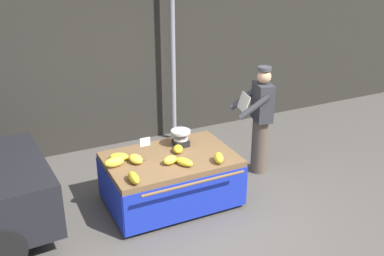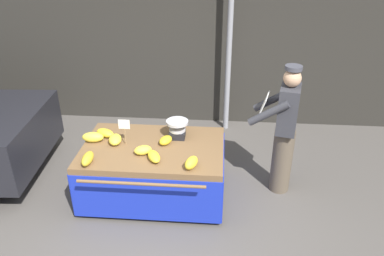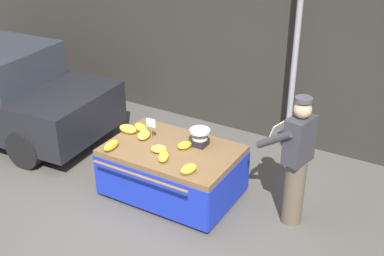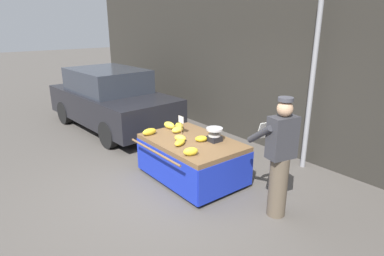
{
  "view_description": "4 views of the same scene",
  "coord_description": "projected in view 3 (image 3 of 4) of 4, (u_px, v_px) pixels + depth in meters",
  "views": [
    {
      "loc": [
        -2.24,
        -4.42,
        3.5
      ],
      "look_at": [
        0.25,
        0.72,
        1.05
      ],
      "focal_mm": 42.5,
      "sensor_mm": 36.0,
      "label": 1
    },
    {
      "loc": [
        0.7,
        -3.34,
        3.09
      ],
      "look_at": [
        0.39,
        0.59,
        1.03
      ],
      "focal_mm": 35.63,
      "sensor_mm": 36.0,
      "label": 2
    },
    {
      "loc": [
        3.03,
        -4.18,
        3.95
      ],
      "look_at": [
        0.18,
        0.7,
        1.07
      ],
      "focal_mm": 46.52,
      "sensor_mm": 36.0,
      "label": 3
    },
    {
      "loc": [
        3.99,
        -2.56,
        2.63
      ],
      "look_at": [
        -0.04,
        0.6,
        0.96
      ],
      "focal_mm": 30.53,
      "sensor_mm": 36.0,
      "label": 4
    }
  ],
  "objects": [
    {
      "name": "banana_bunch_0",
      "position": [
        111.0,
        145.0,
        6.54
      ],
      "size": [
        0.12,
        0.27,
        0.12
      ],
      "primitive_type": "ellipsoid",
      "rotation": [
        0.0,
        0.0,
        0.0
      ],
      "color": "gold",
      "rests_on": "banana_cart"
    },
    {
      "name": "banana_bunch_7",
      "position": [
        164.0,
        156.0,
        6.31
      ],
      "size": [
        0.23,
        0.29,
        0.1
      ],
      "primitive_type": "ellipsoid",
      "rotation": [
        0.0,
        0.0,
        0.45
      ],
      "color": "yellow",
      "rests_on": "banana_cart"
    },
    {
      "name": "banana_bunch_5",
      "position": [
        141.0,
        127.0,
        7.02
      ],
      "size": [
        0.29,
        0.24,
        0.1
      ],
      "primitive_type": "ellipsoid",
      "rotation": [
        0.0,
        0.0,
        1.12
      ],
      "color": "yellow",
      "rests_on": "banana_cart"
    },
    {
      "name": "price_sign",
      "position": [
        151.0,
        125.0,
        6.66
      ],
      "size": [
        0.14,
        0.01,
        0.34
      ],
      "color": "#997A51",
      "rests_on": "banana_cart"
    },
    {
      "name": "banana_bunch_4",
      "position": [
        144.0,
        135.0,
        6.82
      ],
      "size": [
        0.2,
        0.27,
        0.11
      ],
      "primitive_type": "ellipsoid",
      "rotation": [
        0.0,
        0.0,
        0.19
      ],
      "color": "yellow",
      "rests_on": "banana_cart"
    },
    {
      "name": "banana_bunch_6",
      "position": [
        128.0,
        129.0,
        6.96
      ],
      "size": [
        0.28,
        0.15,
        0.13
      ],
      "primitive_type": "ellipsoid",
      "rotation": [
        0.0,
        0.0,
        1.64
      ],
      "color": "yellow",
      "rests_on": "banana_cart"
    },
    {
      "name": "banana_bunch_2",
      "position": [
        185.0,
        145.0,
        6.56
      ],
      "size": [
        0.21,
        0.24,
        0.1
      ],
      "primitive_type": "ellipsoid",
      "rotation": [
        0.0,
        0.0,
        2.7
      ],
      "color": "gold",
      "rests_on": "banana_cart"
    },
    {
      "name": "banana_bunch_1",
      "position": [
        189.0,
        169.0,
        6.01
      ],
      "size": [
        0.19,
        0.26,
        0.13
      ],
      "primitive_type": "ellipsoid",
      "rotation": [
        0.0,
        0.0,
        2.77
      ],
      "color": "yellow",
      "rests_on": "banana_cart"
    },
    {
      "name": "banana_bunch_3",
      "position": [
        159.0,
        149.0,
        6.46
      ],
      "size": [
        0.25,
        0.21,
        0.11
      ],
      "primitive_type": "ellipsoid",
      "rotation": [
        0.0,
        0.0,
        1.97
      ],
      "color": "yellow",
      "rests_on": "banana_cart"
    },
    {
      "name": "vendor_person",
      "position": [
        296.0,
        161.0,
        5.99
      ],
      "size": [
        0.65,
        0.6,
        1.71
      ],
      "color": "brown",
      "rests_on": "ground"
    },
    {
      "name": "street_pole",
      "position": [
        295.0,
        54.0,
        7.3
      ],
      "size": [
        0.09,
        0.09,
        3.22
      ],
      "primitive_type": "cylinder",
      "color": "gray",
      "rests_on": "ground"
    },
    {
      "name": "ground_plane",
      "position": [
        152.0,
        221.0,
        6.37
      ],
      "size": [
        60.0,
        60.0,
        0.0
      ],
      "primitive_type": "plane",
      "color": "#514C47"
    },
    {
      "name": "banana_cart",
      "position": [
        172.0,
        160.0,
        6.68
      ],
      "size": [
        1.76,
        1.36,
        0.72
      ],
      "color": "brown",
      "rests_on": "ground"
    },
    {
      "name": "weighing_scale",
      "position": [
        200.0,
        137.0,
        6.62
      ],
      "size": [
        0.28,
        0.28,
        0.23
      ],
      "color": "black",
      "rests_on": "banana_cart"
    },
    {
      "name": "back_wall",
      "position": [
        257.0,
        9.0,
        7.73
      ],
      "size": [
        16.0,
        0.24,
        4.19
      ],
      "primitive_type": "cube",
      "color": "#2D2B26",
      "rests_on": "ground"
    }
  ]
}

